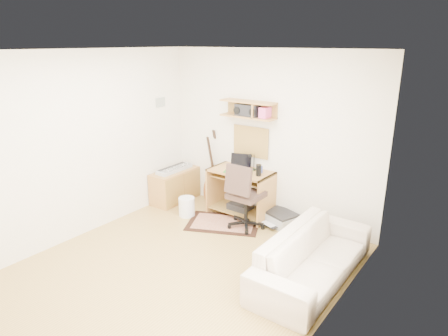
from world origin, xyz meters
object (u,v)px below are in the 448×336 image
Objects in this scene: desk at (241,193)px; cabinet at (175,186)px; sofa at (314,249)px; printer at (280,219)px; task_chair at (246,195)px.

cabinet is (-1.27, -0.18, -0.10)m from desk.
desk is 1.96m from sofa.
printer is 0.25× the size of sofa.
desk reaches higher than cabinet.
cabinet is at bearing 174.81° from task_chair.
printer is (0.38, 0.40, -0.43)m from task_chair.
printer is (1.96, 0.25, -0.19)m from cabinet.
desk is 1.11× the size of cabinet.
sofa is (1.69, -0.99, 0.01)m from desk.
cabinet is 0.46× the size of sofa.
sofa is at bearing -30.39° from desk.
desk is 0.97× the size of task_chair.
cabinet is 3.07m from sofa.
task_chair is at bearing -5.41° from cabinet.
printer is at bearing 5.82° from desk.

